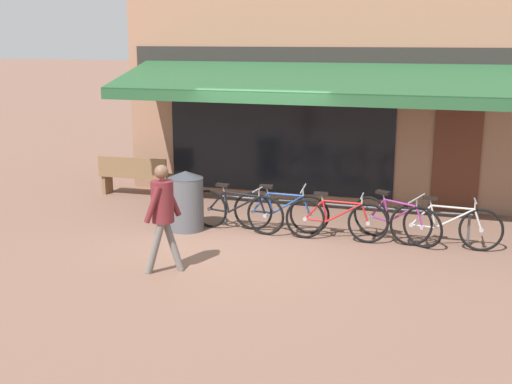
# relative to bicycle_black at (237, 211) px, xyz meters

# --- Properties ---
(ground_plane) EXTENTS (160.00, 160.00, 0.00)m
(ground_plane) POSITION_rel_bicycle_black_xyz_m (0.27, -0.63, -0.38)
(ground_plane) COLOR brown
(shop_front) EXTENTS (8.83, 5.01, 5.74)m
(shop_front) POSITION_rel_bicycle_black_xyz_m (1.05, 4.00, 2.48)
(shop_front) COLOR #9E7056
(shop_front) RESTS_ON ground_plane
(bike_rack_rail) EXTENTS (4.38, 0.04, 0.57)m
(bike_rack_rail) POSITION_rel_bicycle_black_xyz_m (1.82, 0.29, 0.10)
(bike_rack_rail) COLOR #47494F
(bike_rack_rail) RESTS_ON ground_plane
(bicycle_black) EXTENTS (1.81, 0.52, 0.85)m
(bicycle_black) POSITION_rel_bicycle_black_xyz_m (0.00, 0.00, 0.00)
(bicycle_black) COLOR black
(bicycle_black) RESTS_ON ground_plane
(bicycle_blue) EXTENTS (1.74, 0.52, 0.87)m
(bicycle_blue) POSITION_rel_bicycle_black_xyz_m (0.77, 0.17, 0.00)
(bicycle_blue) COLOR black
(bicycle_blue) RESTS_ON ground_plane
(bicycle_red) EXTENTS (1.77, 0.52, 0.84)m
(bicycle_red) POSITION_rel_bicycle_black_xyz_m (1.79, -0.01, -0.01)
(bicycle_red) COLOR black
(bicycle_red) RESTS_ON ground_plane
(bicycle_purple) EXTENTS (1.60, 0.87, 0.88)m
(bicycle_purple) POSITION_rel_bicycle_black_xyz_m (2.78, 0.19, 0.01)
(bicycle_purple) COLOR black
(bicycle_purple) RESTS_ON ground_plane
(bicycle_silver) EXTENTS (1.82, 0.52, 0.86)m
(bicycle_silver) POSITION_rel_bicycle_black_xyz_m (3.59, 0.12, -0.00)
(bicycle_silver) COLOR black
(bicycle_silver) RESTS_ON ground_plane
(pedestrian_adult) EXTENTS (0.53, 0.59, 1.63)m
(pedestrian_adult) POSITION_rel_bicycle_black_xyz_m (-0.36, -2.27, 0.61)
(pedestrian_adult) COLOR slate
(pedestrian_adult) RESTS_ON ground_plane
(litter_bin) EXTENTS (0.64, 0.64, 1.09)m
(litter_bin) POSITION_rel_bicycle_black_xyz_m (-0.90, -0.18, 0.16)
(litter_bin) COLOR #515459
(litter_bin) RESTS_ON ground_plane
(park_bench) EXTENTS (1.61, 0.48, 0.87)m
(park_bench) POSITION_rel_bicycle_black_xyz_m (-2.99, 1.86, 0.08)
(park_bench) COLOR brown
(park_bench) RESTS_ON ground_plane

